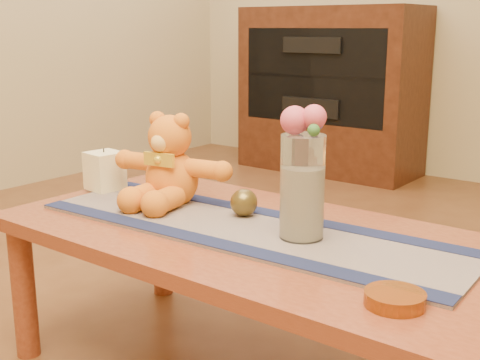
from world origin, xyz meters
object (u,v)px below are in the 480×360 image
Objects in this scene: glass_vase at (302,187)px; bronze_ball at (244,202)px; teddy_bear at (171,160)px; pillar_candle at (105,171)px; amber_dish at (395,299)px.

glass_vase reaches higher than bronze_ball.
glass_vase is 0.25m from bronze_ball.
teddy_bear is 4.92× the size of bronze_ball.
pillar_candle is 0.54m from bronze_ball.
teddy_bear is at bearing 163.00° from amber_dish.
bronze_ball is (0.54, 0.04, -0.02)m from pillar_candle.
bronze_ball is at bearing -6.28° from teddy_bear.
pillar_candle reaches higher than amber_dish.
bronze_ball is 0.63m from amber_dish.
teddy_bear reaches higher than pillar_candle.
glass_vase is (0.76, -0.02, 0.07)m from pillar_candle.
pillar_candle reaches higher than bronze_ball.
pillar_candle is at bearing 168.27° from amber_dish.
amber_dish is at bearing -25.23° from bronze_ball.
teddy_bear is 0.88m from amber_dish.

